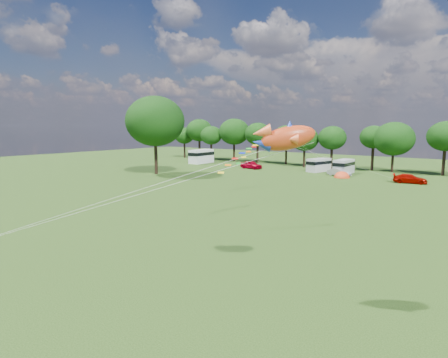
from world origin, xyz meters
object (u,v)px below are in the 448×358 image
Objects in this scene: big_tree at (155,121)px; car_a at (251,165)px; fish_kite at (283,138)px; campervan_b at (319,165)px; car_c at (410,179)px; tent_orange at (342,177)px; campervan_a at (201,156)px; campervan_c at (344,166)px; car_b at (339,172)px.

big_tree is 20.49m from car_a.
campervan_b is at bearing 77.63° from fish_kite.
car_c reaches higher than tent_orange.
car_c is at bearing -97.82° from campervan_a.
big_tree is 4.83× the size of tent_orange.
car_a reaches higher than tent_orange.
fish_kite reaches higher than car_a.
campervan_c is at bearing -71.26° from car_a.
car_c is at bearing 0.53° from tent_orange.
campervan_a reaches higher than campervan_c.
campervan_a is 1.24× the size of campervan_c.
car_b is 0.82× the size of car_c.
big_tree is 48.45m from fish_kite.
campervan_c reaches higher than tent_orange.
car_a is at bearing -101.91° from campervan_a.
fish_kite is at bearing 172.14° from car_c.
campervan_b is (20.92, 20.25, -7.74)m from big_tree.
big_tree is 30.13m from campervan_b.
big_tree reaches higher than car_b.
tent_orange is at bearing -116.57° from campervan_b.
campervan_a is (-6.20, 19.10, -7.40)m from big_tree.
big_tree reaches higher than campervan_b.
campervan_c is (-11.57, 5.12, 0.65)m from car_c.
car_a is 17.42m from car_b.
tent_orange is at bearing 72.62° from fish_kite.
big_tree reaches higher than campervan_a.
car_b is 0.58× the size of campervan_a.
car_a is 1.49× the size of fish_kite.
big_tree is at bearing 111.25° from fish_kite.
big_tree is at bearing 134.71° from car_b.
fish_kite is at bearing -150.91° from car_b.
big_tree is 2.12× the size of campervan_a.
campervan_c reaches higher than car_c.
fish_kite is at bearing -145.25° from campervan_b.
campervan_b is 4.62m from campervan_c.
big_tree reaches higher than campervan_c.
car_a is at bearing 174.93° from tent_orange.
big_tree is 2.99× the size of car_c.
campervan_a reaches higher than tent_orange.
car_b reaches higher than tent_orange.
car_c is 0.85× the size of campervan_b.
tent_orange is at bearing -99.54° from campervan_a.
tent_orange is at bearing 28.95° from big_tree.
car_a is 0.89× the size of campervan_b.
car_c is 12.67m from campervan_c.
big_tree is at bearing 129.53° from campervan_c.
car_b is at bearing -170.54° from campervan_c.
car_a reaches higher than car_b.
tent_orange is (1.07, -1.60, -0.62)m from car_b.
fish_kite reaches higher than campervan_b.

